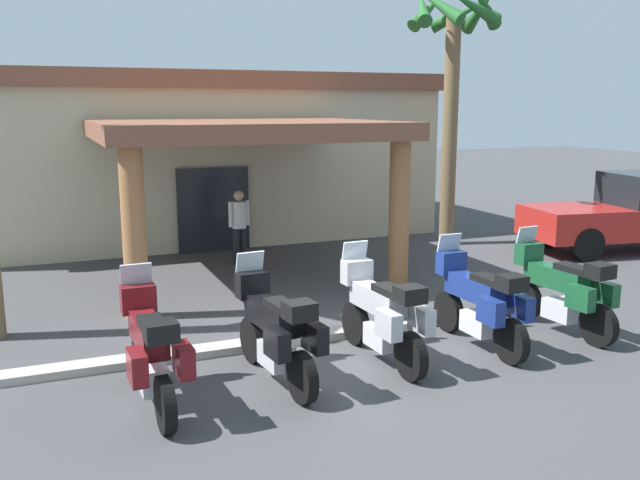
# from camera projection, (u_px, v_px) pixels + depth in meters

# --- Properties ---
(ground_plane) EXTENTS (80.00, 80.00, 0.00)m
(ground_plane) POSITION_uv_depth(u_px,v_px,m) (342.00, 353.00, 10.09)
(ground_plane) COLOR #424244
(motel_building) EXTENTS (13.38, 11.74, 4.46)m
(motel_building) POSITION_uv_depth(u_px,v_px,m) (187.00, 153.00, 19.42)
(motel_building) COLOR beige
(motel_building) RESTS_ON ground_plane
(motorcycle_maroon) EXTENTS (0.71, 2.21, 1.61)m
(motorcycle_maroon) POSITION_uv_depth(u_px,v_px,m) (151.00, 351.00, 8.19)
(motorcycle_maroon) COLOR black
(motorcycle_maroon) RESTS_ON ground_plane
(motorcycle_black) EXTENTS (0.74, 2.21, 1.61)m
(motorcycle_black) POSITION_uv_depth(u_px,v_px,m) (276.00, 331.00, 8.92)
(motorcycle_black) COLOR black
(motorcycle_black) RESTS_ON ground_plane
(motorcycle_silver) EXTENTS (0.72, 2.21, 1.61)m
(motorcycle_silver) POSITION_uv_depth(u_px,v_px,m) (383.00, 314.00, 9.64)
(motorcycle_silver) COLOR black
(motorcycle_silver) RESTS_ON ground_plane
(motorcycle_blue) EXTENTS (0.71, 2.21, 1.61)m
(motorcycle_blue) POSITION_uv_depth(u_px,v_px,m) (480.00, 302.00, 10.23)
(motorcycle_blue) COLOR black
(motorcycle_blue) RESTS_ON ground_plane
(motorcycle_green) EXTENTS (0.73, 2.21, 1.61)m
(motorcycle_green) POSITION_uv_depth(u_px,v_px,m) (562.00, 290.00, 10.90)
(motorcycle_green) COLOR black
(motorcycle_green) RESTS_ON ground_plane
(pedestrian) EXTENTS (0.52, 0.32, 1.71)m
(pedestrian) POSITION_uv_depth(u_px,v_px,m) (239.00, 222.00, 15.57)
(pedestrian) COLOR black
(pedestrian) RESTS_ON ground_plane
(pickup_truck_red) EXTENTS (5.44, 2.70, 1.95)m
(pickup_truck_red) POSITION_uv_depth(u_px,v_px,m) (632.00, 214.00, 17.09)
(pickup_truck_red) COLOR black
(pickup_truck_red) RESTS_ON ground_plane
(palm_tree_near_portico) EXTENTS (2.44, 2.45, 6.66)m
(palm_tree_near_portico) POSITION_uv_depth(u_px,v_px,m) (453.00, 56.00, 17.11)
(palm_tree_near_portico) COLOR brown
(palm_tree_near_portico) RESTS_ON ground_plane
(curb_strip) EXTENTS (10.16, 0.36, 0.12)m
(curb_strip) POSITION_uv_depth(u_px,v_px,m) (347.00, 332.00, 10.86)
(curb_strip) COLOR #ADA89E
(curb_strip) RESTS_ON ground_plane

